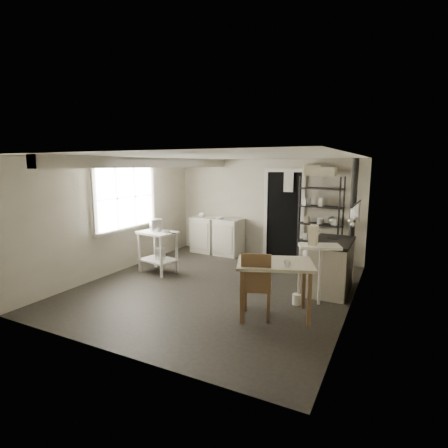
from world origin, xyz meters
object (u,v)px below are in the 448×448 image
at_px(prep_table, 158,253).
at_px(shelf_rack, 320,222).
at_px(work_table, 274,290).
at_px(flour_sack, 312,255).
at_px(base_cabinets, 217,235).
at_px(chair, 257,285).
at_px(stockpot, 156,226).
at_px(stove, 331,266).

bearing_deg(prep_table, shelf_rack, 36.59).
height_order(work_table, flour_sack, work_table).
xyz_separation_m(shelf_rack, work_table, (-0.02, -2.99, -0.57)).
bearing_deg(base_cabinets, chair, -50.41).
bearing_deg(stockpot, stove, 7.41).
bearing_deg(shelf_rack, prep_table, -135.89).
xyz_separation_m(prep_table, stockpot, (-0.08, 0.07, 0.54)).
xyz_separation_m(shelf_rack, stove, (0.53, -1.56, -0.51)).
xyz_separation_m(stockpot, flour_sack, (2.77, 1.77, -0.70)).
bearing_deg(stove, prep_table, -171.71).
height_order(shelf_rack, chair, shelf_rack).
relative_size(prep_table, chair, 0.86).
bearing_deg(prep_table, base_cabinets, 80.61).
distance_m(base_cabinets, shelf_rack, 2.51).
relative_size(prep_table, stockpot, 3.01).
relative_size(prep_table, shelf_rack, 0.44).
bearing_deg(work_table, base_cabinets, 130.51).
distance_m(stockpot, work_table, 3.06).
relative_size(work_table, chair, 1.07).
bearing_deg(stockpot, work_table, -19.13).
height_order(shelf_rack, work_table, shelf_rack).
distance_m(prep_table, base_cabinets, 1.97).
relative_size(base_cabinets, flour_sack, 2.77).
bearing_deg(chair, work_table, 22.13).
bearing_deg(stockpot, shelf_rack, 34.95).
bearing_deg(base_cabinets, shelf_rack, 6.02).
bearing_deg(prep_table, flour_sack, 34.36).
xyz_separation_m(stockpot, chair, (2.64, -1.15, -0.45)).
distance_m(stove, flour_sack, 1.48).
bearing_deg(flour_sack, stove, -64.79).
bearing_deg(prep_table, chair, -23.03).
bearing_deg(base_cabinets, flour_sack, 0.63).
distance_m(stove, work_table, 1.53).
relative_size(base_cabinets, work_table, 1.27).
distance_m(work_table, chair, 0.28).
distance_m(prep_table, stove, 3.35).
bearing_deg(stove, shelf_rack, 108.42).
relative_size(base_cabinets, stove, 1.19).
height_order(shelf_rack, flour_sack, shelf_rack).
bearing_deg(work_table, stove, 68.98).
bearing_deg(stove, flour_sack, 114.79).
bearing_deg(stove, base_cabinets, 153.99).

